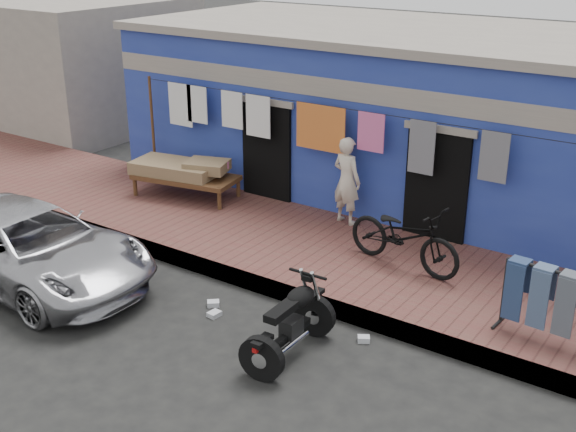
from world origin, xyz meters
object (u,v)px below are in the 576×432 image
object	(u,v)px
car	(30,245)
seated_person	(347,181)
motorcycle	(289,321)
bicycle	(405,229)
charpoy	(186,178)

from	to	relation	value
car	seated_person	distance (m)	5.36
car	motorcycle	distance (m)	4.54
car	motorcycle	world-z (taller)	car
seated_person	bicycle	xyz separation A→B (m)	(1.65, -1.07, -0.16)
seated_person	charpoy	distance (m)	3.35
car	bicycle	size ratio (longest dim) A/B	2.24
bicycle	motorcycle	world-z (taller)	bicycle
bicycle	seated_person	bearing A→B (deg)	65.16
seated_person	bicycle	size ratio (longest dim) A/B	0.81
seated_person	motorcycle	size ratio (longest dim) A/B	0.99
charpoy	seated_person	bearing A→B (deg)	10.14
car	seated_person	bearing A→B (deg)	-34.95
motorcycle	seated_person	bearing A→B (deg)	108.53
car	motorcycle	xyz separation A→B (m)	(4.51, 0.52, -0.11)
motorcycle	charpoy	distance (m)	5.72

